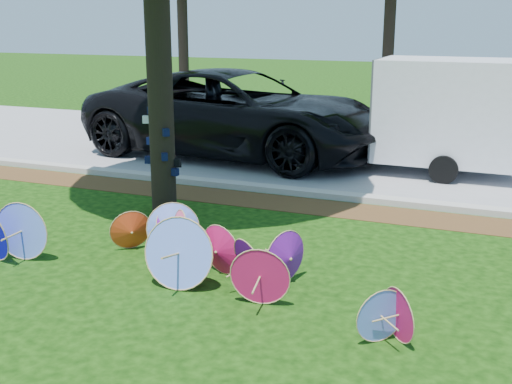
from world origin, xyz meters
TOP-DOWN VIEW (x-y plane):
  - ground at (0.00, 0.00)m, footprint 90.00×90.00m
  - mulch_strip at (0.00, 4.50)m, footprint 90.00×1.00m
  - curb at (0.00, 5.20)m, footprint 90.00×0.30m
  - street at (0.00, 9.35)m, footprint 90.00×8.00m
  - parasol_pile at (-0.26, 0.67)m, footprint 6.51×2.21m
  - black_van at (-2.46, 8.16)m, footprint 7.92×4.20m
  - cargo_trailer at (2.66, 8.14)m, footprint 3.16×2.02m

SIDE VIEW (x-z plane):
  - ground at x=0.00m, z-range 0.00..0.00m
  - mulch_strip at x=0.00m, z-range 0.00..0.01m
  - street at x=0.00m, z-range 0.00..0.01m
  - curb at x=0.00m, z-range 0.00..0.12m
  - parasol_pile at x=-0.26m, z-range -0.09..0.87m
  - black_van at x=-2.46m, z-range 0.00..2.12m
  - cargo_trailer at x=2.66m, z-range 0.00..2.80m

